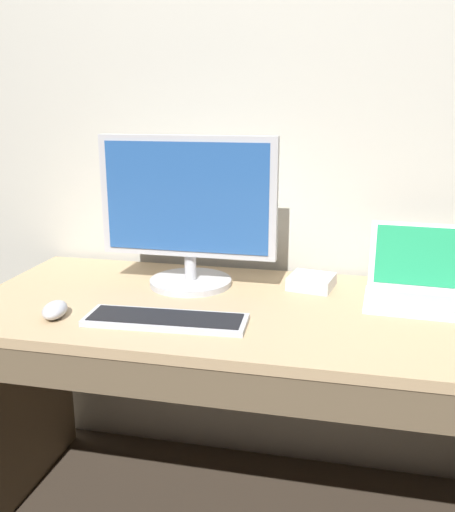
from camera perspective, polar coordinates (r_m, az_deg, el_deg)
The scene contains 7 objects.
back_wall at distance 1.89m, azimuth 6.13°, elevation 23.09°, with size 4.64×0.04×3.09m, color beige.
desk at distance 1.64m, azimuth 3.35°, elevation -12.13°, with size 1.67×0.71×0.74m.
laptop_white at distance 1.69m, azimuth 19.70°, elevation -3.16°, with size 0.35×0.30×0.20m.
external_monitor at distance 1.68m, azimuth -4.05°, elevation 4.61°, with size 0.54×0.25×0.46m.
wired_keyboard at distance 1.46m, azimuth -6.32°, elevation -6.48°, with size 0.43×0.15×0.02m.
computer_mouse at distance 1.55m, azimuth -17.21°, elevation -5.27°, with size 0.06×0.11×0.04m, color #B7B7BC.
external_drive_box at distance 1.73m, azimuth 8.58°, elevation -2.60°, with size 0.13×0.12×0.04m, color silver.
Camera 1 is at (0.23, -1.45, 1.29)m, focal length 39.19 mm.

